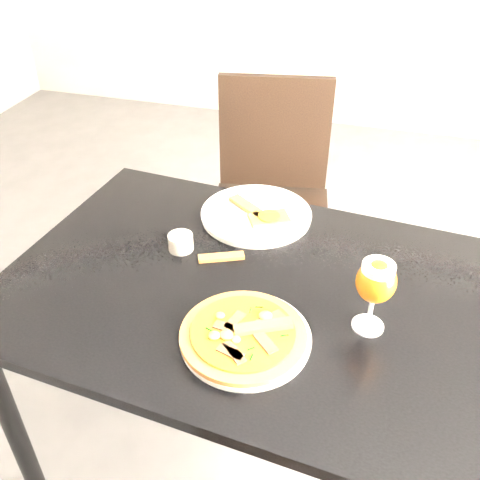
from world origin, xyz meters
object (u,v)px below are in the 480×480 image
(dining_table, at_px, (255,314))
(pizza, at_px, (244,334))
(chair_far, at_px, (271,198))
(beer_glass, at_px, (376,282))

(dining_table, bearing_deg, pizza, -78.22)
(pizza, bearing_deg, chair_far, 99.65)
(chair_far, bearing_deg, beer_glass, -73.82)
(chair_far, relative_size, beer_glass, 5.43)
(chair_far, bearing_deg, pizza, -90.30)
(chair_far, distance_m, beer_glass, 0.99)
(dining_table, height_order, beer_glass, beer_glass)
(dining_table, height_order, pizza, pizza)
(pizza, distance_m, beer_glass, 0.29)
(pizza, relative_size, beer_glass, 1.52)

